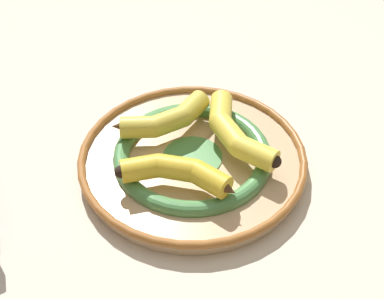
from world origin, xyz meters
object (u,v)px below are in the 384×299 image
Objects in this scene: banana_a at (233,130)px; banana_b at (178,172)px; decorative_bowl at (192,159)px; banana_c at (165,120)px.

banana_a is 0.87× the size of banana_b.
banana_b is (0.00, -0.07, 0.04)m from decorative_bowl.
banana_b is at bearing -89.89° from decorative_bowl.
banana_a is at bearing 39.25° from decorative_bowl.
banana_b is 0.13m from banana_c.
banana_c is (-0.06, 0.04, 0.04)m from decorative_bowl.
decorative_bowl is 0.08m from banana_b.
banana_a is at bearing -120.70° from banana_b.
decorative_bowl is 1.97× the size of banana_b.
decorative_bowl is 0.08m from banana_a.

